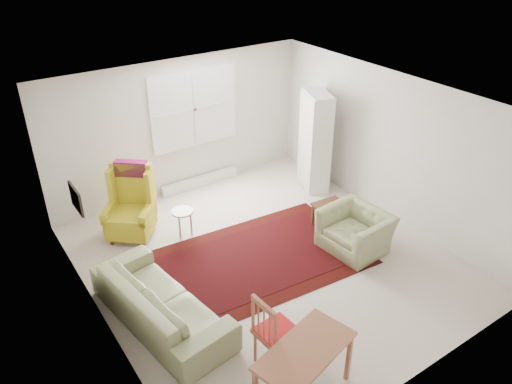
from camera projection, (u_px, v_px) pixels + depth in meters
room at (261, 182)px, 7.19m from camera, size 5.04×5.54×2.51m
rug at (259, 258)px, 7.64m from camera, size 3.33×2.28×0.03m
sofa at (160, 294)px, 6.29m from camera, size 1.16×2.29×0.89m
armchair at (356, 227)px, 7.73m from camera, size 0.93×1.05×0.77m
wingback_chair at (128, 204)px, 7.89m from camera, size 1.02×1.02×1.22m
coffee_table at (331, 216)px, 8.32m from camera, size 0.56×0.56×0.42m
stool at (183, 223)px, 8.11m from camera, size 0.47×0.47×0.47m
cabinet at (315, 141)px, 9.24m from camera, size 0.62×0.83×1.87m
desk at (304, 373)px, 5.32m from camera, size 1.24×0.83×0.72m
desk_chair at (278, 331)px, 5.65m from camera, size 0.48×0.48×1.02m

